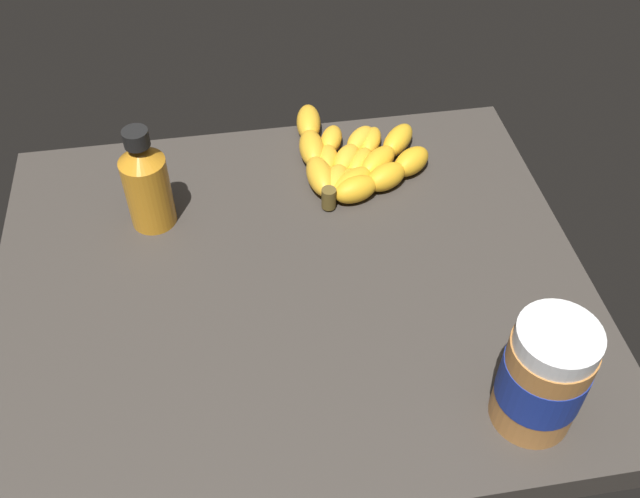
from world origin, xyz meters
TOP-DOWN VIEW (x-y plane):
  - ground_plane at (0.00, 0.00)cm, footprint 73.61×62.06cm
  - banana_bunch at (11.23, 19.34)cm, footprint 19.17×22.79cm
  - peanut_butter_jar at (22.37, -23.01)cm, footprint 8.68×8.68cm
  - honey_bottle at (-16.80, 13.37)cm, footprint 5.95×5.95cm

SIDE VIEW (x-z plane):
  - ground_plane at x=0.00cm, z-range -4.31..0.00cm
  - banana_bunch at x=11.23cm, z-range -0.14..3.50cm
  - honey_bottle at x=-16.80cm, z-range -0.72..14.16cm
  - peanut_butter_jar at x=22.37cm, z-range -0.18..14.12cm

